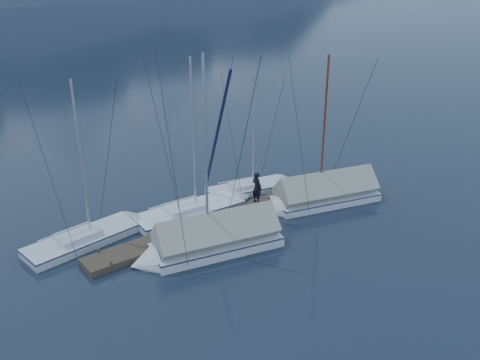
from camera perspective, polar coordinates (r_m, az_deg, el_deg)
name	(u,v)px	position (r m, az deg, el deg)	size (l,w,h in m)	color
ground	(263,230)	(26.94, 2.65, -5.62)	(1000.00, 1000.00, 0.00)	black
dock	(240,215)	(28.26, 0.00, -3.91)	(18.00, 1.50, 0.54)	#382D23
mooring_posts	(233,213)	(27.87, -0.81, -3.75)	(15.12, 1.52, 0.35)	#382D23
sailboat_open_left	(100,234)	(27.14, -15.50, -5.90)	(7.01, 3.00, 9.03)	silver
sailboat_open_mid	(204,209)	(28.87, -4.11, -3.22)	(7.37, 3.12, 9.60)	white
sailboat_open_right	(259,187)	(31.67, 2.15, -0.78)	(6.23, 3.04, 7.95)	silver
sailboat_covered_near	(317,196)	(29.92, 8.67, -1.82)	(7.68, 4.15, 9.56)	silver
sailboat_covered_far	(205,243)	(24.76, -3.93, -7.05)	(7.79, 3.91, 10.48)	silver
person	(257,188)	(28.77, 1.90, -0.87)	(0.67, 0.44, 1.84)	black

